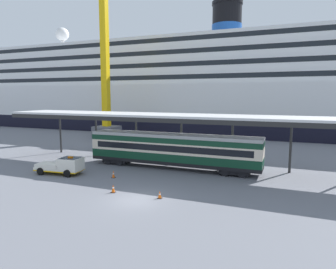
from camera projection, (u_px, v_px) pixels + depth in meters
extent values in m
plane|color=slate|center=(136.00, 200.00, 24.93)|extent=(400.00, 400.00, 0.00)
cube|color=black|center=(187.00, 122.00, 79.77)|extent=(143.15, 31.47, 3.30)
cube|color=silver|center=(187.00, 101.00, 79.06)|extent=(143.15, 31.47, 7.69)
cube|color=silver|center=(187.00, 81.00, 78.38)|extent=(131.70, 28.95, 2.72)
cube|color=black|center=(166.00, 77.00, 65.11)|extent=(125.97, 0.12, 0.98)
cube|color=silver|center=(187.00, 70.00, 78.03)|extent=(126.43, 27.79, 2.72)
cube|color=black|center=(167.00, 65.00, 65.29)|extent=(120.93, 0.12, 0.98)
cube|color=silver|center=(188.00, 59.00, 77.68)|extent=(121.16, 26.63, 2.72)
cube|color=black|center=(168.00, 52.00, 65.47)|extent=(115.89, 0.12, 0.98)
cube|color=silver|center=(188.00, 48.00, 77.33)|extent=(115.89, 25.48, 2.72)
cube|color=black|center=(169.00, 40.00, 65.66)|extent=(110.85, 0.12, 0.98)
cylinder|color=black|center=(227.00, 23.00, 72.92)|extent=(6.96, 6.96, 8.21)
cylinder|color=#194799|center=(227.00, 30.00, 73.13)|extent=(7.17, 7.17, 2.46)
cylinder|color=black|center=(227.00, 3.00, 72.33)|extent=(7.31, 7.31, 0.80)
cylinder|color=silver|center=(63.00, 46.00, 91.91)|extent=(1.00, 1.00, 3.13)
sphere|color=silver|center=(62.00, 34.00, 91.46)|extent=(3.92, 3.92, 3.92)
cube|color=silver|center=(174.00, 116.00, 35.39)|extent=(45.03, 5.97, 0.25)
cube|color=#252525|center=(164.00, 121.00, 32.78)|extent=(45.03, 0.20, 0.50)
cylinder|color=#252525|center=(60.00, 132.00, 45.38)|extent=(0.28, 0.28, 6.12)
cylinder|color=#252525|center=(96.00, 134.00, 42.98)|extent=(0.28, 0.28, 6.12)
cylinder|color=#252525|center=(136.00, 137.00, 40.58)|extent=(0.28, 0.28, 6.12)
cylinder|color=#252525|center=(181.00, 139.00, 38.17)|extent=(0.28, 0.28, 6.12)
cylinder|color=#252525|center=(232.00, 142.00, 35.77)|extent=(0.28, 0.28, 6.12)
cylinder|color=#252525|center=(291.00, 146.00, 33.37)|extent=(0.28, 0.28, 6.12)
cube|color=black|center=(172.00, 161.00, 35.62)|extent=(20.54, 2.80, 0.40)
cube|color=#0F3823|center=(172.00, 156.00, 35.54)|extent=(20.54, 2.80, 0.90)
cube|color=beige|center=(172.00, 147.00, 35.40)|extent=(20.54, 2.80, 1.20)
cube|color=black|center=(168.00, 149.00, 34.14)|extent=(18.90, 0.08, 0.72)
cube|color=#0F3823|center=(172.00, 140.00, 35.29)|extent=(20.54, 2.80, 0.60)
cube|color=#AFAFAF|center=(172.00, 136.00, 35.23)|extent=(20.54, 2.69, 0.36)
cube|color=black|center=(118.00, 160.00, 38.44)|extent=(3.20, 2.35, 0.50)
cylinder|color=black|center=(107.00, 161.00, 37.70)|extent=(0.84, 0.12, 0.84)
cylinder|color=black|center=(120.00, 162.00, 37.02)|extent=(0.84, 0.12, 0.84)
cube|color=black|center=(235.00, 170.00, 32.91)|extent=(3.20, 2.35, 0.50)
cylinder|color=black|center=(225.00, 172.00, 32.17)|extent=(0.84, 0.12, 0.84)
cylinder|color=black|center=(242.00, 174.00, 31.50)|extent=(0.84, 0.12, 0.84)
cube|color=silver|center=(59.00, 169.00, 33.21)|extent=(5.39, 2.57, 0.36)
cube|color=#F2B20C|center=(59.00, 170.00, 33.23)|extent=(5.39, 2.59, 0.12)
cube|color=silver|center=(71.00, 163.00, 32.73)|extent=(2.49, 2.16, 1.10)
cube|color=#19232D|center=(70.00, 160.00, 32.68)|extent=(2.27, 2.06, 0.44)
cube|color=orange|center=(70.00, 157.00, 32.64)|extent=(0.58, 0.26, 0.16)
cube|color=silver|center=(51.00, 165.00, 33.44)|extent=(3.11, 2.23, 0.36)
cylinder|color=black|center=(78.00, 169.00, 33.74)|extent=(0.82, 0.34, 0.80)
cylinder|color=black|center=(67.00, 174.00, 31.83)|extent=(0.82, 0.34, 0.80)
cylinder|color=black|center=(52.00, 167.00, 34.64)|extent=(0.82, 0.34, 0.80)
cylinder|color=black|center=(40.00, 171.00, 32.73)|extent=(0.82, 0.34, 0.80)
cube|color=black|center=(113.00, 178.00, 31.68)|extent=(0.36, 0.36, 0.04)
cone|color=#EA590F|center=(113.00, 174.00, 31.63)|extent=(0.30, 0.30, 0.73)
cylinder|color=white|center=(113.00, 174.00, 31.63)|extent=(0.17, 0.17, 0.10)
cube|color=black|center=(113.00, 192.00, 26.87)|extent=(0.36, 0.36, 0.04)
cone|color=#EA590F|center=(113.00, 188.00, 26.82)|extent=(0.30, 0.30, 0.73)
cylinder|color=white|center=(113.00, 188.00, 26.81)|extent=(0.17, 0.17, 0.10)
cube|color=black|center=(160.00, 198.00, 25.35)|extent=(0.36, 0.36, 0.04)
cone|color=#EA590F|center=(160.00, 194.00, 25.31)|extent=(0.30, 0.30, 0.60)
cylinder|color=white|center=(160.00, 194.00, 25.30)|extent=(0.17, 0.17, 0.08)
cube|color=#595960|center=(107.00, 132.00, 61.18)|extent=(4.40, 4.40, 2.40)
cube|color=#E5B20C|center=(105.00, 53.00, 59.15)|extent=(1.30, 1.30, 28.91)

